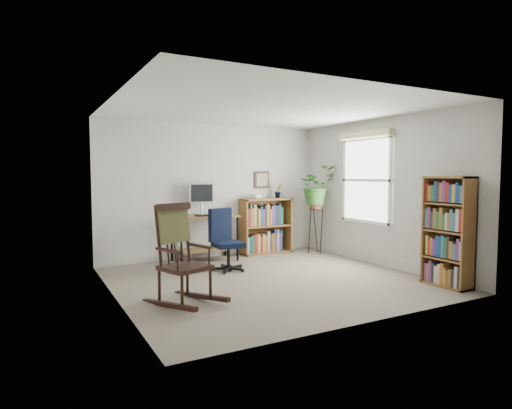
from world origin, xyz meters
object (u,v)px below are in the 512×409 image
office_chair (228,239)px  low_bookshelf (266,226)px  tall_bookshelf (448,232)px  desk (205,238)px  rocking_chair (185,253)px

office_chair → low_bookshelf: bearing=23.1°
tall_bookshelf → desk: bearing=125.5°
desk → rocking_chair: rocking_chair is taller
desk → low_bookshelf: size_ratio=1.05×
low_bookshelf → tall_bookshelf: size_ratio=0.71×
rocking_chair → desk: bearing=44.6°
rocking_chair → tall_bookshelf: (3.34, -0.90, 0.15)m
low_bookshelf → tall_bookshelf: (0.94, -3.25, 0.21)m
tall_bookshelf → low_bookshelf: bearing=106.2°
desk → office_chair: (0.04, -0.90, 0.09)m
office_chair → rocking_chair: (-1.15, -1.33, 0.10)m
desk → tall_bookshelf: tall_bookshelf is taller
low_bookshelf → tall_bookshelf: tall_bookshelf is taller
office_chair → desk: bearing=76.5°
desk → office_chair: 0.90m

